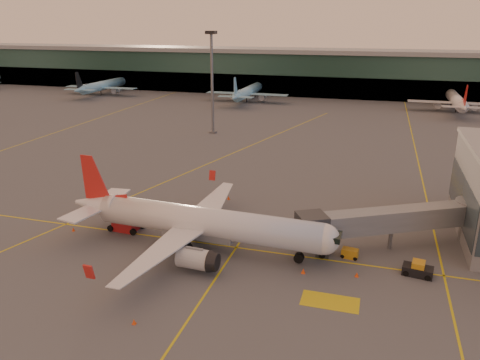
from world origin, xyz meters
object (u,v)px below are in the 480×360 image
(catering_truck, at_px, (124,213))
(gpu_cart, at_px, (350,253))
(main_airplane, at_px, (199,223))
(pushback_tug, at_px, (418,270))

(catering_truck, bearing_deg, gpu_cart, 3.96)
(main_airplane, bearing_deg, pushback_tug, 4.02)
(pushback_tug, bearing_deg, main_airplane, -169.45)
(main_airplane, relative_size, pushback_tug, 10.16)
(main_airplane, bearing_deg, catering_truck, 171.54)
(main_airplane, height_order, gpu_cart, main_airplane)
(main_airplane, xyz_separation_m, catering_truck, (-12.05, 2.31, -1.00))
(main_airplane, distance_m, gpu_cart, 19.25)
(catering_truck, xyz_separation_m, pushback_tug, (38.64, -1.54, -1.87))
(pushback_tug, bearing_deg, catering_truck, -173.39)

